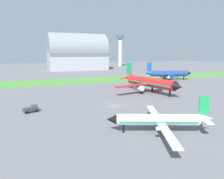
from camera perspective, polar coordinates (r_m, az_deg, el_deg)
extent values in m
plane|color=slate|center=(61.47, 0.49, -4.58)|extent=(600.00, 600.00, 0.00)
cube|color=#478438|center=(118.50, -10.71, 2.28)|extent=(360.00, 28.00, 0.08)
cylinder|color=navy|center=(126.50, 15.42, 4.26)|extent=(21.63, 9.58, 3.30)
cone|color=black|center=(131.10, 20.37, 4.19)|extent=(3.83, 3.98, 3.24)
cone|color=navy|center=(122.71, 9.86, 4.50)|extent=(4.90, 4.09, 2.97)
cube|color=#19479E|center=(126.52, 15.41, 4.15)|extent=(20.51, 9.28, 0.46)
cube|color=navy|center=(133.12, 14.10, 4.33)|extent=(6.29, 14.39, 0.33)
cube|color=navy|center=(119.62, 16.31, 3.64)|extent=(6.29, 14.39, 0.33)
cylinder|color=#B7BABF|center=(130.79, 14.44, 3.70)|extent=(3.98, 2.81, 1.82)
cylinder|color=#B7BABF|center=(122.16, 15.85, 3.23)|extent=(3.98, 2.81, 1.82)
cube|color=#19479E|center=(122.58, 10.19, 6.20)|extent=(2.70, 1.18, 4.81)
cube|color=navy|center=(124.89, 9.89, 4.56)|extent=(2.97, 4.55, 0.26)
cube|color=navy|center=(120.85, 10.39, 4.37)|extent=(2.97, 4.55, 0.26)
cylinder|color=black|center=(130.13, 19.10, 3.02)|extent=(0.59, 0.59, 2.10)
cylinder|color=black|center=(128.70, 14.34, 3.19)|extent=(0.59, 0.59, 2.10)
cylinder|color=black|center=(123.84, 15.11, 2.90)|extent=(0.59, 0.59, 2.10)
cylinder|color=silver|center=(41.66, 12.41, -8.10)|extent=(15.49, 8.21, 2.21)
cone|color=black|center=(40.84, 0.05, -8.23)|extent=(2.87, 2.85, 2.16)
cone|color=silver|center=(44.36, 24.33, -7.28)|extent=(3.62, 3.03, 1.99)
cube|color=#198C4C|center=(41.71, 12.40, -8.31)|extent=(14.70, 7.90, 0.31)
cube|color=silver|center=(36.32, 15.00, -11.58)|extent=(6.14, 11.78, 0.22)
cube|color=silver|center=(47.55, 11.47, -6.29)|extent=(6.14, 11.78, 0.22)
cylinder|color=#B7BABF|center=(38.16, 13.28, -10.44)|extent=(1.90, 1.34, 0.71)
cylinder|color=#B7BABF|center=(45.38, 11.20, -7.07)|extent=(1.90, 1.34, 0.71)
cube|color=#198C4C|center=(43.53, 24.04, -4.04)|extent=(1.93, 1.02, 3.53)
cube|color=silver|center=(42.85, 24.59, -7.97)|extent=(2.42, 3.36, 0.18)
cube|color=silver|center=(45.56, 23.05, -6.82)|extent=(2.42, 3.36, 0.18)
cylinder|color=black|center=(41.49, 3.15, -10.69)|extent=(0.40, 0.40, 1.54)
cylinder|color=black|center=(40.52, 14.48, -11.52)|extent=(0.40, 0.40, 1.54)
cylinder|color=black|center=(44.50, 13.17, -9.50)|extent=(0.40, 0.40, 1.54)
cylinder|color=red|center=(83.02, 10.43, 1.99)|extent=(8.53, 24.34, 3.68)
cone|color=black|center=(74.12, 17.64, 0.75)|extent=(4.22, 4.01, 3.61)
cone|color=red|center=(93.47, 4.44, 3.27)|extent=(4.20, 5.26, 3.31)
cube|color=#198C4C|center=(83.06, 10.43, 1.80)|extent=(8.32, 23.04, 0.52)
cube|color=red|center=(89.29, 13.83, 1.99)|extent=(16.20, 5.57, 0.37)
cube|color=red|center=(78.28, 5.85, 1.15)|extent=(16.20, 5.57, 0.37)
cylinder|color=#B7BABF|center=(87.38, 12.51, 1.00)|extent=(2.80, 4.34, 2.02)
cylinder|color=#B7BABF|center=(80.34, 7.42, 0.39)|extent=(2.80, 4.34, 2.02)
cube|color=#198C4C|center=(92.57, 4.73, 5.73)|extent=(1.05, 3.04, 5.35)
cube|color=red|center=(94.42, 5.81, 3.26)|extent=(5.00, 2.92, 0.29)
cube|color=red|center=(91.53, 3.54, 3.08)|extent=(5.00, 2.92, 0.29)
cylinder|color=black|center=(76.72, 15.58, -1.14)|extent=(0.66, 0.66, 2.34)
cylinder|color=black|center=(86.65, 10.98, 0.28)|extent=(0.66, 0.66, 2.34)
cylinder|color=black|center=(82.73, 8.12, -0.09)|extent=(0.66, 0.66, 2.34)
cube|color=#2D333D|center=(58.98, -21.47, -5.10)|extent=(3.99, 2.86, 0.90)
cube|color=#334C60|center=(59.10, -20.60, -4.21)|extent=(1.71, 1.85, 0.70)
cylinder|color=black|center=(60.31, -20.60, -5.16)|extent=(0.74, 0.46, 0.70)
cylinder|color=black|center=(58.67, -19.99, -5.54)|extent=(0.74, 0.46, 0.70)
cylinder|color=black|center=(59.55, -22.88, -5.50)|extent=(0.74, 0.46, 0.70)
cylinder|color=black|center=(57.88, -22.33, -5.89)|extent=(0.74, 0.46, 0.70)
cube|color=#9399A3|center=(200.98, -9.46, 7.64)|extent=(53.52, 27.74, 15.95)
cylinder|color=gray|center=(200.88, -9.55, 10.70)|extent=(52.45, 30.51, 30.51)
cylinder|color=silver|center=(255.03, 2.27, 10.11)|extent=(4.40, 4.40, 32.87)
cylinder|color=#38566B|center=(255.78, 2.29, 14.24)|extent=(8.00, 8.00, 4.00)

